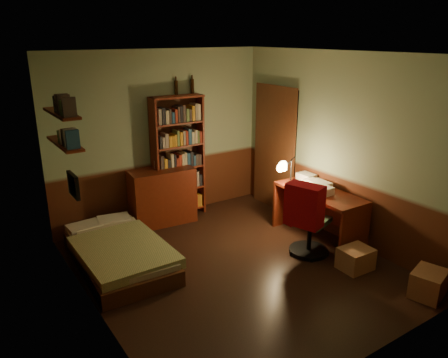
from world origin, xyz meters
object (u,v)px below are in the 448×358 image
cardboard_box_a (428,284)px  cardboard_box_b (356,259)px  dresser (162,196)px  office_chair (311,217)px  bed (118,245)px  mini_stereo (161,163)px  desk_lamp (291,166)px  bookshelf (179,158)px  desk (318,215)px

cardboard_box_a → cardboard_box_b: bearing=103.5°
dresser → office_chair: 2.33m
bed → mini_stereo: size_ratio=8.05×
desk_lamp → bed: bearing=170.8°
cardboard_box_b → bookshelf: bearing=110.2°
cardboard_box_b → office_chair: bearing=106.3°
desk → office_chair: 0.50m
mini_stereo → bookshelf: (0.29, -0.04, 0.04)m
desk_lamp → office_chair: size_ratio=0.51×
office_chair → cardboard_box_a: 1.58m
mini_stereo → office_chair: office_chair is taller
mini_stereo → office_chair: bearing=-46.3°
mini_stereo → office_chair: 2.44m
desk → cardboard_box_b: 0.93m
dresser → cardboard_box_b: bearing=-57.8°
desk_lamp → office_chair: 0.89m
bed → cardboard_box_a: bearing=-42.3°
cardboard_box_b → cardboard_box_a: bearing=-76.5°
desk → office_chair: (-0.40, -0.25, 0.16)m
mini_stereo → cardboard_box_a: mini_stereo is taller
cardboard_box_a → mini_stereo: bearing=112.5°
bed → mini_stereo: bearing=44.6°
bed → bookshelf: size_ratio=0.93×
bookshelf → desk_lamp: bookshelf is taller
dresser → desk: bearing=-43.2°
cardboard_box_a → bookshelf: bearing=108.7°
desk → cardboard_box_b: bearing=-102.7°
bed → cardboard_box_a: bed is taller
dresser → bookshelf: 0.65m
office_chair → mini_stereo: bearing=99.3°
bookshelf → desk_lamp: size_ratio=3.62×
office_chair → cardboard_box_b: office_chair is taller
bed → mini_stereo: (1.12, 1.01, 0.65)m
bed → bookshelf: (1.41, 0.97, 0.70)m
bookshelf → cardboard_box_b: 3.02m
office_chair → cardboard_box_a: (0.39, -1.48, -0.38)m
bed → cardboard_box_b: (2.41, -1.76, -0.13)m
bookshelf → office_chair: (0.82, -2.10, -0.44)m
dresser → desk_lamp: 2.02m
bookshelf → office_chair: size_ratio=1.83×
bed → dresser: dresser is taller
desk → office_chair: office_chair is taller
mini_stereo → cardboard_box_b: mini_stereo is taller
dresser → cardboard_box_a: (1.56, -3.49, -0.28)m
desk_lamp → office_chair: bearing=-110.9°
desk → cardboard_box_a: bearing=-89.3°
dresser → cardboard_box_a: 3.84m
bookshelf → cardboard_box_a: 3.86m
bed → dresser: 1.38m
dresser → mini_stereo: bearing=66.7°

